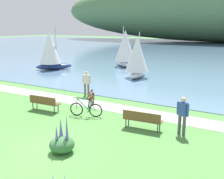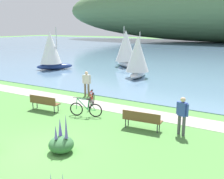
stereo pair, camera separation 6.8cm
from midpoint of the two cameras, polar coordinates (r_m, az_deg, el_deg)
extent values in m
plane|color=#518E42|center=(10.69, -15.34, -12.79)|extent=(200.00, 200.00, 0.00)
cube|color=#A39E93|center=(15.35, 1.71, -4.12)|extent=(60.00, 1.50, 0.01)
cube|color=brown|center=(12.36, 6.70, -6.47)|extent=(1.83, 0.63, 0.05)
cube|color=brown|center=(12.10, 6.40, -5.77)|extent=(1.80, 0.20, 0.40)
cylinder|color=#2D2D33|center=(12.83, 3.68, -6.70)|extent=(0.05, 0.05, 0.45)
cylinder|color=#2D2D33|center=(12.38, 10.30, -7.67)|extent=(0.05, 0.05, 0.45)
cylinder|color=#2D2D33|center=(12.54, 3.09, -7.18)|extent=(0.05, 0.05, 0.45)
cylinder|color=#2D2D33|center=(12.08, 9.87, -8.20)|extent=(0.05, 0.05, 0.45)
cube|color=brown|center=(15.37, -14.06, -2.78)|extent=(1.83, 0.60, 0.05)
cube|color=brown|center=(15.16, -14.62, -2.16)|extent=(1.80, 0.16, 0.40)
cylinder|color=#2D2D33|center=(16.05, -15.69, -3.03)|extent=(0.05, 0.05, 0.45)
cylinder|color=#2D2D33|center=(15.08, -11.38, -3.84)|extent=(0.05, 0.05, 0.45)
cylinder|color=#2D2D33|center=(15.81, -16.51, -3.33)|extent=(0.05, 0.05, 0.45)
cylinder|color=#2D2D33|center=(14.84, -12.18, -4.18)|extent=(0.05, 0.05, 0.45)
torus|color=black|center=(14.22, -7.52, -4.19)|extent=(0.70, 0.28, 0.72)
torus|color=black|center=(13.90, -3.43, -4.51)|extent=(0.70, 0.28, 0.72)
cylinder|color=#1E8C4C|center=(14.02, -6.26, -3.09)|extent=(0.59, 0.23, 0.61)
cylinder|color=#1E8C4C|center=(13.93, -6.13, -2.05)|extent=(0.64, 0.24, 0.09)
cylinder|color=#1E8C4C|center=(13.92, -4.98, -3.28)|extent=(0.13, 0.08, 0.54)
cylinder|color=#1E8C4C|center=(13.96, -4.27, -4.40)|extent=(0.41, 0.16, 0.05)
cylinder|color=#1E8C4C|center=(13.87, -4.14, -3.37)|extent=(0.36, 0.14, 0.56)
cylinder|color=#1E8C4C|center=(14.12, -7.46, -3.04)|extent=(0.09, 0.06, 0.60)
cube|color=black|center=(13.83, -4.84, -2.12)|extent=(0.26, 0.17, 0.05)
cylinder|color=black|center=(14.02, -7.40, -1.71)|extent=(0.46, 0.17, 0.02)
torus|color=black|center=(15.22, -4.63, -2.93)|extent=(0.36, 0.68, 0.72)
torus|color=black|center=(16.22, -3.96, -1.89)|extent=(0.36, 0.68, 0.72)
cylinder|color=red|center=(15.46, -4.42, -1.47)|extent=(0.30, 0.57, 0.61)
cylinder|color=red|center=(15.43, -4.41, -0.48)|extent=(0.31, 0.61, 0.09)
cylinder|color=red|center=(15.78, -4.21, -1.26)|extent=(0.09, 0.13, 0.54)
cylinder|color=red|center=(16.01, -4.09, -2.05)|extent=(0.21, 0.40, 0.05)
cylinder|color=red|center=(15.98, -4.08, -1.10)|extent=(0.18, 0.35, 0.56)
cylinder|color=red|center=(15.16, -4.63, -1.81)|extent=(0.07, 0.09, 0.60)
cube|color=black|center=(15.74, -4.20, -0.18)|extent=(0.19, 0.26, 0.05)
cylinder|color=black|center=(15.10, -4.64, -0.54)|extent=(0.22, 0.45, 0.02)
cylinder|color=#72604C|center=(18.04, -5.68, -0.08)|extent=(0.14, 0.14, 0.88)
cylinder|color=#72604C|center=(17.96, -4.95, -0.12)|extent=(0.14, 0.14, 0.88)
cube|color=silver|center=(17.84, -5.37, 2.21)|extent=(0.43, 0.32, 0.60)
sphere|color=beige|center=(17.77, -5.40, 3.54)|extent=(0.22, 0.22, 0.22)
cylinder|color=silver|center=(17.93, -6.15, 2.25)|extent=(0.09, 0.09, 0.56)
cylinder|color=silver|center=(17.76, -4.57, 2.18)|extent=(0.09, 0.09, 0.56)
cylinder|color=#4C4C51|center=(12.11, 14.38, -7.29)|extent=(0.14, 0.14, 0.88)
cylinder|color=#4C4C51|center=(11.98, 15.31, -7.57)|extent=(0.14, 0.14, 0.88)
cube|color=#334CA5|center=(11.81, 15.06, -4.07)|extent=(0.43, 0.33, 0.60)
sphere|color=beige|center=(11.69, 15.18, -2.11)|extent=(0.22, 0.22, 0.22)
cylinder|color=#334CA5|center=(11.95, 14.04, -3.80)|extent=(0.09, 0.09, 0.56)
cylinder|color=#334CA5|center=(11.67, 16.09, -4.35)|extent=(0.09, 0.09, 0.56)
ellipsoid|color=#386B3D|center=(10.36, -10.65, -11.53)|extent=(0.95, 0.95, 0.62)
cylinder|color=#386B3D|center=(10.40, -10.81, -9.95)|extent=(0.02, 0.02, 0.12)
cone|color=#6B5BB7|center=(10.25, -10.91, -7.88)|extent=(0.15, 0.15, 0.69)
cylinder|color=#386B3D|center=(10.11, -11.72, -10.69)|extent=(0.02, 0.02, 0.12)
cone|color=#6B5BB7|center=(9.99, -11.81, -8.96)|extent=(0.12, 0.12, 0.54)
cylinder|color=#386B3D|center=(10.29, -9.57, -10.15)|extent=(0.02, 0.02, 0.12)
cone|color=#6B5BB7|center=(10.11, -9.67, -7.61)|extent=(0.11, 0.11, 0.86)
cylinder|color=#386B3D|center=(10.12, -9.56, -10.58)|extent=(0.02, 0.02, 0.12)
cone|color=#6B5BB7|center=(9.95, -9.66, -8.24)|extent=(0.13, 0.13, 0.77)
ellipsoid|color=white|center=(31.22, 2.78, 5.60)|extent=(3.63, 3.45, 0.68)
cylinder|color=#B2B2B2|center=(31.27, 2.63, 9.85)|extent=(0.10, 0.10, 3.91)
cone|color=white|center=(30.66, 3.05, 9.41)|extent=(3.28, 3.28, 3.52)
ellipsoid|color=navy|center=(29.65, -12.13, 4.89)|extent=(3.33, 3.61, 0.67)
cylinder|color=#B2B2B2|center=(29.44, -11.76, 9.27)|extent=(0.10, 0.10, 3.84)
cone|color=white|center=(29.38, -13.04, 8.82)|extent=(3.22, 3.22, 3.46)
ellipsoid|color=white|center=(24.55, 5.70, 3.32)|extent=(1.45, 3.60, 0.61)
cylinder|color=#B2B2B2|center=(24.53, 6.01, 8.15)|extent=(0.09, 0.09, 3.50)
cone|color=white|center=(23.98, 5.57, 7.62)|extent=(2.34, 2.34, 3.15)
camera|label=1|loc=(0.03, -89.88, 0.03)|focal=42.56mm
camera|label=2|loc=(0.03, 90.12, -0.03)|focal=42.56mm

